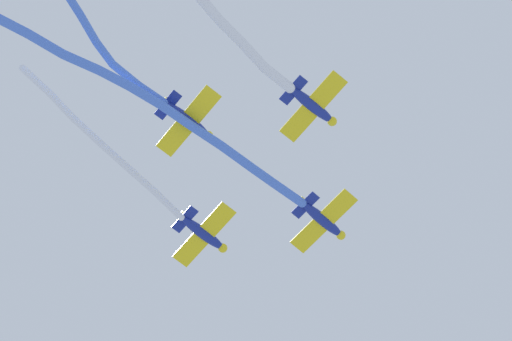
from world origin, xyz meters
name	(u,v)px	position (x,y,z in m)	size (l,w,h in m)	color
airplane_lead	(323,220)	(4.33, -0.73, 88.17)	(6.53, 5.59, 1.75)	navy
smoke_trail_lead	(158,109)	(-4.87, 14.20, 86.69)	(15.57, 27.09, 4.03)	#4C75DB
airplane_left_wing	(204,234)	(6.54, 9.49, 87.77)	(6.63, 5.52, 1.75)	navy
smoke_trail_left_wing	(103,144)	(-0.58, 18.74, 88.54)	(12.05, 14.88, 2.43)	white
airplane_right_wing	(313,106)	(-5.90, 1.47, 88.47)	(6.65, 5.50, 1.75)	navy
smoke_trail_right_wing	(220,20)	(-12.35, 9.86, 88.43)	(11.13, 13.35, 1.41)	white
airplane_slot	(188,120)	(-3.69, 11.70, 87.97)	(6.66, 5.48, 1.75)	navy
smoke_trail_slot	(100,38)	(-9.89, 19.42, 88.38)	(11.24, 11.07, 2.03)	#4C75DB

